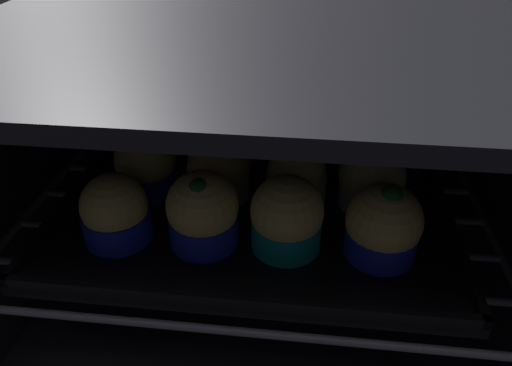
# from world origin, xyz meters

# --- Properties ---
(oven_cavity) EXTENTS (0.59, 0.47, 0.37)m
(oven_cavity) POSITION_xyz_m (0.00, 0.26, 0.17)
(oven_cavity) COLOR black
(oven_cavity) RESTS_ON ground
(oven_rack) EXTENTS (0.55, 0.42, 0.01)m
(oven_rack) POSITION_xyz_m (0.00, 0.22, 0.14)
(oven_rack) COLOR #51515B
(oven_rack) RESTS_ON oven_cavity
(baking_tray) EXTENTS (0.44, 0.35, 0.02)m
(baking_tray) POSITION_xyz_m (0.00, 0.22, 0.15)
(baking_tray) COLOR black
(baking_tray) RESTS_ON oven_rack
(muffin_row0_col0) EXTENTS (0.07, 0.07, 0.07)m
(muffin_row0_col0) POSITION_xyz_m (-0.14, 0.13, 0.18)
(muffin_row0_col0) COLOR #1928B7
(muffin_row0_col0) RESTS_ON baking_tray
(muffin_row0_col1) EXTENTS (0.07, 0.07, 0.08)m
(muffin_row0_col1) POSITION_xyz_m (-0.04, 0.13, 0.19)
(muffin_row0_col1) COLOR #1928B7
(muffin_row0_col1) RESTS_ON baking_tray
(muffin_row0_col2) EXTENTS (0.07, 0.07, 0.08)m
(muffin_row0_col2) POSITION_xyz_m (0.04, 0.13, 0.19)
(muffin_row0_col2) COLOR #0C8C84
(muffin_row0_col2) RESTS_ON baking_tray
(muffin_row0_col3) EXTENTS (0.08, 0.08, 0.08)m
(muffin_row0_col3) POSITION_xyz_m (0.14, 0.13, 0.19)
(muffin_row0_col3) COLOR #1928B7
(muffin_row0_col3) RESTS_ON baking_tray
(muffin_row1_col0) EXTENTS (0.07, 0.07, 0.08)m
(muffin_row1_col0) POSITION_xyz_m (-0.13, 0.22, 0.19)
(muffin_row1_col0) COLOR #1928B7
(muffin_row1_col0) RESTS_ON baking_tray
(muffin_row1_col1) EXTENTS (0.07, 0.07, 0.08)m
(muffin_row1_col1) POSITION_xyz_m (-0.04, 0.22, 0.18)
(muffin_row1_col1) COLOR silver
(muffin_row1_col1) RESTS_ON baking_tray
(muffin_row1_col2) EXTENTS (0.07, 0.07, 0.07)m
(muffin_row1_col2) POSITION_xyz_m (0.05, 0.22, 0.18)
(muffin_row1_col2) COLOR silver
(muffin_row1_col2) RESTS_ON baking_tray
(muffin_row1_col3) EXTENTS (0.08, 0.08, 0.08)m
(muffin_row1_col3) POSITION_xyz_m (0.13, 0.22, 0.19)
(muffin_row1_col3) COLOR silver
(muffin_row1_col3) RESTS_ON baking_tray
(muffin_row2_col0) EXTENTS (0.08, 0.08, 0.08)m
(muffin_row2_col0) POSITION_xyz_m (-0.14, 0.31, 0.19)
(muffin_row2_col0) COLOR #1928B7
(muffin_row2_col0) RESTS_ON baking_tray
(muffin_row2_col1) EXTENTS (0.08, 0.08, 0.09)m
(muffin_row2_col1) POSITION_xyz_m (-0.04, 0.31, 0.19)
(muffin_row2_col1) COLOR silver
(muffin_row2_col1) RESTS_ON baking_tray
(muffin_row2_col2) EXTENTS (0.07, 0.07, 0.08)m
(muffin_row2_col2) POSITION_xyz_m (0.05, 0.31, 0.19)
(muffin_row2_col2) COLOR red
(muffin_row2_col2) RESTS_ON baking_tray
(muffin_row2_col3) EXTENTS (0.07, 0.07, 0.08)m
(muffin_row2_col3) POSITION_xyz_m (0.13, 0.31, 0.19)
(muffin_row2_col3) COLOR #0C8C84
(muffin_row2_col3) RESTS_ON baking_tray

